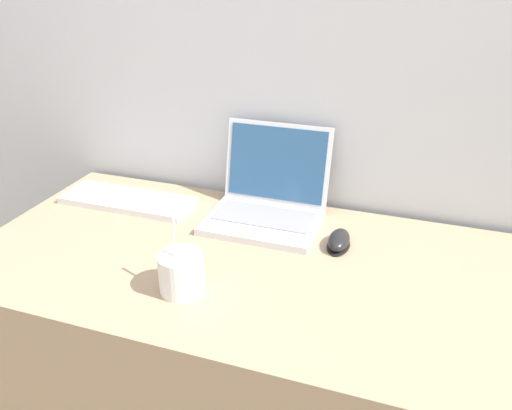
# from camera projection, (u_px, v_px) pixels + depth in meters

# --- Properties ---
(wall_back) EXTENTS (7.00, 0.04, 2.50)m
(wall_back) POSITION_uv_depth(u_px,v_px,m) (310.00, 12.00, 1.32)
(wall_back) COLOR silver
(wall_back) RESTS_ON ground_plane
(desk) EXTENTS (1.49, 0.70, 0.71)m
(desk) POSITION_uv_depth(u_px,v_px,m) (263.00, 369.00, 1.38)
(desk) COLOR tan
(desk) RESTS_ON ground_plane
(laptop) EXTENTS (0.31, 0.28, 0.25)m
(laptop) POSITION_uv_depth(u_px,v_px,m) (268.00, 199.00, 1.41)
(laptop) COLOR silver
(laptop) RESTS_ON desk
(drink_cup) EXTENTS (0.10, 0.10, 0.18)m
(drink_cup) POSITION_uv_depth(u_px,v_px,m) (181.00, 272.00, 1.10)
(drink_cup) COLOR white
(drink_cup) RESTS_ON desk
(computer_mouse) EXTENTS (0.06, 0.11, 0.04)m
(computer_mouse) POSITION_uv_depth(u_px,v_px,m) (339.00, 241.00, 1.28)
(computer_mouse) COLOR black
(computer_mouse) RESTS_ON desk
(external_keyboard) EXTENTS (0.41, 0.14, 0.02)m
(external_keyboard) POSITION_uv_depth(u_px,v_px,m) (128.00, 200.00, 1.51)
(external_keyboard) COLOR silver
(external_keyboard) RESTS_ON desk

